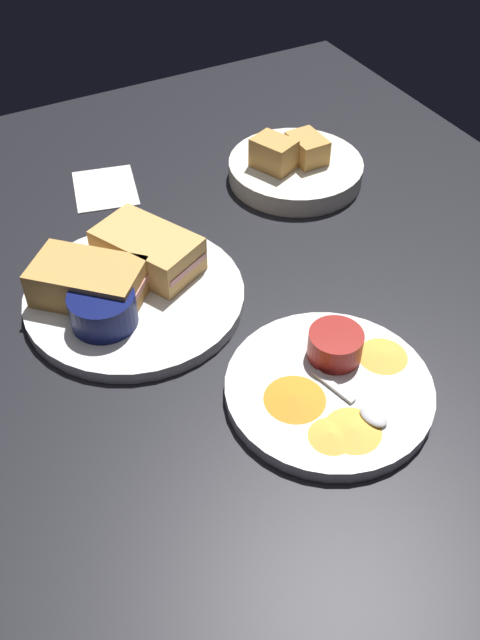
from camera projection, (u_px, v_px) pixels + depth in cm
name	position (u px, v px, depth cm)	size (l,w,h in cm)	color
ground_plane	(203.00, 287.00, 91.26)	(110.00, 110.00, 3.00)	black
plate_sandwich_main	(134.00, 295.00, 86.68)	(27.16, 27.16, 1.60)	silver
sandwich_half_near	(148.00, 250.00, 87.96)	(15.03, 12.61, 4.80)	tan
sandwich_half_far	(88.00, 282.00, 83.63)	(14.45, 14.67, 4.80)	tan
ramekin_dark_sauce	(103.00, 308.00, 80.65)	(7.85, 7.85, 4.13)	#0C144C
spoon_by_dark_ramekin	(128.00, 287.00, 85.97)	(7.69, 8.34, 0.80)	silver
plate_chips_companion	(329.00, 389.00, 75.81)	(22.67, 22.67, 1.60)	silver
ramekin_light_gravy	(335.00, 344.00, 77.10)	(6.11, 6.11, 3.33)	maroon
spoon_by_gravy_ramekin	(364.00, 409.00, 72.42)	(9.93, 3.78, 0.80)	silver
plantain_chip_scatter	(338.00, 401.00, 73.28)	(14.63, 20.27, 0.60)	gold
bread_basket_rear	(294.00, 167.00, 105.33)	(20.23, 20.23, 7.46)	silver
paper_napkin_folded	(105.00, 188.00, 104.68)	(11.00, 9.00, 0.40)	white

